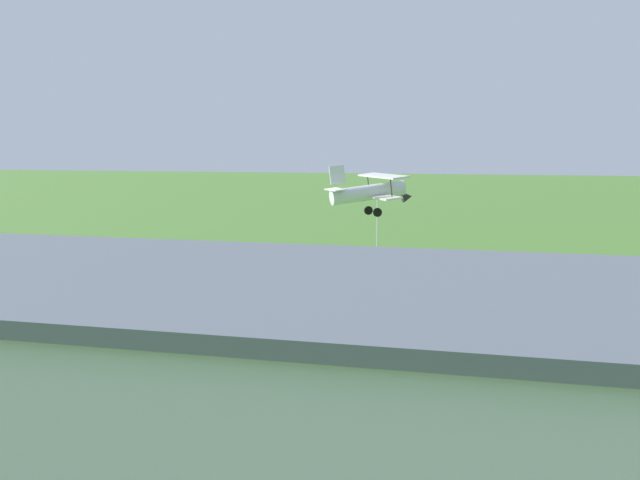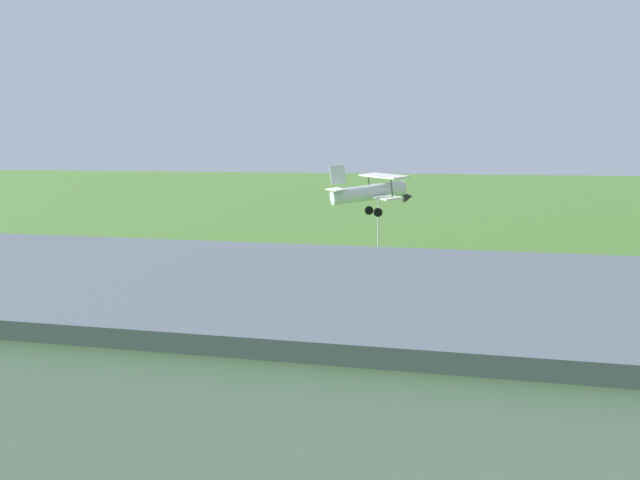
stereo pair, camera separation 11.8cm
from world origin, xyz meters
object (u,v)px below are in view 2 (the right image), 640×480
biplane (372,191)px  person_watching_takeoff (636,357)px  hangar (78,381)px  windsock (371,194)px

biplane → person_watching_takeoff: size_ratio=4.52×
hangar → biplane: bearing=-87.3°
hangar → windsock: size_ratio=5.93×
hangar → person_watching_takeoff: (-14.57, -16.20, -2.23)m
biplane → person_watching_takeoff: (-16.53, 26.08, -4.83)m
biplane → windsock: biplane is taller
hangar → biplane: 42.41m
biplane → windsock: bearing=-77.1°
person_watching_takeoff → biplane: bearing=-57.6°
hangar → windsock: hangar is taller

